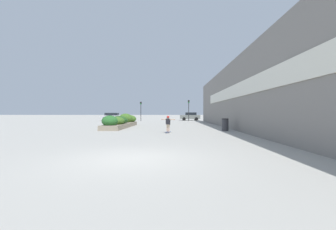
% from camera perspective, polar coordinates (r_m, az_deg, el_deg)
% --- Properties ---
extents(ground_plane, '(300.00, 300.00, 0.00)m').
position_cam_1_polar(ground_plane, '(7.45, -9.19, -10.87)').
color(ground_plane, '#A3A099').
extents(building_wall_right, '(0.67, 39.46, 6.02)m').
position_cam_1_polar(building_wall_right, '(20.06, 17.14, 4.94)').
color(building_wall_right, gray).
rests_on(building_wall_right, ground_plane).
extents(planter_box, '(1.78, 9.28, 1.39)m').
position_cam_1_polar(planter_box, '(23.43, -11.75, -1.67)').
color(planter_box, gray).
rests_on(planter_box, ground_plane).
extents(skateboard, '(0.42, 0.78, 0.09)m').
position_cam_1_polar(skateboard, '(16.45, 0.01, -4.34)').
color(skateboard, navy).
rests_on(skateboard, ground_plane).
extents(skateboarder, '(1.06, 0.44, 1.18)m').
position_cam_1_polar(skateboarder, '(16.41, 0.01, -1.80)').
color(skateboarder, tan).
rests_on(skateboarder, skateboard).
extents(trash_bin, '(0.56, 0.56, 1.01)m').
position_cam_1_polar(trash_bin, '(18.88, 14.31, -2.39)').
color(trash_bin, '#38383D').
rests_on(trash_bin, ground_plane).
extents(car_leftmost, '(3.82, 1.90, 1.55)m').
position_cam_1_polar(car_leftmost, '(43.75, 5.64, -0.32)').
color(car_leftmost, slate).
rests_on(car_leftmost, ground_plane).
extents(car_center_left, '(4.73, 2.01, 1.48)m').
position_cam_1_polar(car_center_left, '(46.76, 15.82, -0.32)').
color(car_center_left, black).
rests_on(car_center_left, ground_plane).
extents(car_center_right, '(4.37, 1.89, 1.47)m').
position_cam_1_polar(car_center_right, '(44.54, -13.91, -0.34)').
color(car_center_right, '#BCBCC1').
rests_on(car_center_right, ground_plane).
extents(traffic_light_left, '(0.28, 0.30, 3.46)m').
position_cam_1_polar(traffic_light_left, '(40.53, -6.91, 1.80)').
color(traffic_light_left, black).
rests_on(traffic_light_left, ground_plane).
extents(traffic_light_right, '(0.28, 0.30, 3.71)m').
position_cam_1_polar(traffic_light_right, '(39.93, 5.28, 2.05)').
color(traffic_light_right, black).
rests_on(traffic_light_right, ground_plane).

